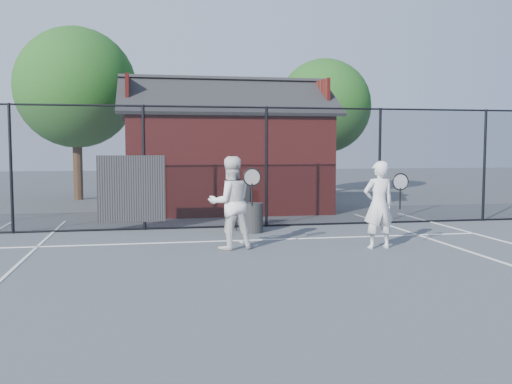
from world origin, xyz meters
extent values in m
plane|color=#464D51|center=(0.00, 0.00, 0.00)|extent=(80.00, 80.00, 0.00)
cube|color=silver|center=(0.00, 3.00, 0.01)|extent=(11.00, 0.06, 0.01)
cube|color=silver|center=(0.00, 2.85, 0.01)|extent=(0.06, 0.30, 0.01)
cylinder|color=black|center=(-5.00, 5.00, 1.50)|extent=(0.07, 0.07, 3.00)
cylinder|color=black|center=(-2.00, 5.00, 1.50)|extent=(0.07, 0.07, 3.00)
cylinder|color=black|center=(1.00, 5.00, 1.50)|extent=(0.07, 0.07, 3.00)
cylinder|color=black|center=(4.00, 5.00, 1.50)|extent=(0.07, 0.07, 3.00)
cylinder|color=black|center=(7.00, 5.00, 1.50)|extent=(0.07, 0.07, 3.00)
cylinder|color=black|center=(0.00, 5.00, 2.97)|extent=(22.00, 0.04, 0.04)
cylinder|color=black|center=(0.00, 5.00, 0.03)|extent=(22.00, 0.04, 0.04)
cube|color=black|center=(0.00, 5.00, 1.50)|extent=(22.00, 3.00, 0.01)
cube|color=black|center=(-2.30, 4.98, 1.00)|extent=(1.60, 0.04, 1.60)
cube|color=maroon|center=(0.50, 9.00, 1.50)|extent=(6.00, 4.00, 3.00)
cube|color=black|center=(0.50, 8.00, 3.53)|extent=(6.50, 2.36, 1.32)
cube|color=black|center=(0.50, 10.00, 3.53)|extent=(6.50, 2.36, 1.32)
cube|color=maroon|center=(-2.45, 9.00, 3.53)|extent=(0.10, 2.80, 1.06)
cube|color=maroon|center=(3.45, 9.00, 3.53)|extent=(0.10, 2.80, 1.06)
cylinder|color=#341E15|center=(-4.50, 13.50, 1.26)|extent=(0.36, 0.36, 2.52)
sphere|color=#154B16|center=(-4.50, 13.50, 4.20)|extent=(4.48, 4.48, 4.48)
cylinder|color=#341E15|center=(5.50, 14.50, 1.12)|extent=(0.36, 0.36, 2.23)
sphere|color=#154B16|center=(5.50, 14.50, 3.72)|extent=(3.97, 3.97, 3.97)
imported|color=white|center=(2.55, 1.60, 0.86)|extent=(0.65, 0.44, 1.73)
torus|color=black|center=(2.84, 1.26, 1.34)|extent=(0.34, 0.03, 0.34)
cylinder|color=black|center=(2.84, 1.26, 1.01)|extent=(0.03, 0.03, 0.41)
imported|color=white|center=(-0.33, 2.08, 0.91)|extent=(0.99, 0.83, 1.82)
torus|color=black|center=(0.03, 1.71, 1.43)|extent=(0.36, 0.03, 0.36)
cylinder|color=black|center=(0.03, 1.71, 1.09)|extent=(0.03, 0.03, 0.44)
cube|color=black|center=(0.25, 4.60, 0.53)|extent=(0.61, 0.63, 1.05)
cube|color=black|center=(0.35, 4.60, 0.45)|extent=(0.45, 0.47, 0.90)
cylinder|color=black|center=(0.49, 4.10, 0.35)|extent=(0.49, 0.49, 0.69)
camera|label=1|loc=(-1.92, -8.91, 2.01)|focal=40.00mm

